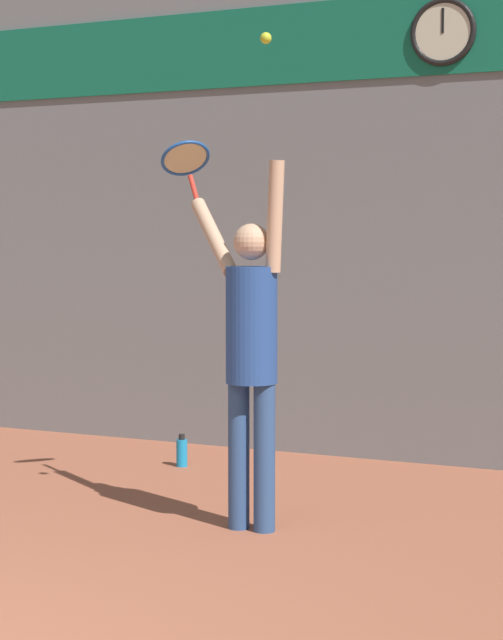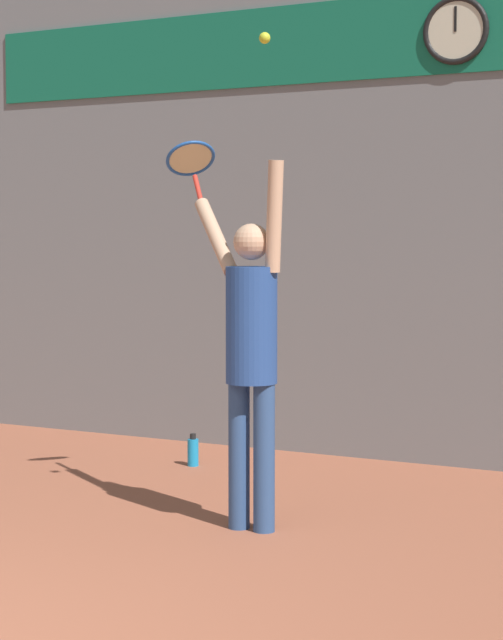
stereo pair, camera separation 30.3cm
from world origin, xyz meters
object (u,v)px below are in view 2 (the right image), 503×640
Objects in this scene: tennis_player at (251,343)px; tennis_ball at (265,38)px; tennis_racket at (191,161)px; scoreboard_clock at (456,30)px; water_bottle at (193,452)px.

tennis_ball is at bearing -36.70° from tennis_player.
tennis_racket is (-0.69, 0.47, 1.13)m from tennis_player.
scoreboard_clock is at bearing 82.42° from tennis_ball.
scoreboard_clock is 1.21× the size of tennis_racket.
tennis_player is at bearing -101.39° from scoreboard_clock.
tennis_racket reaches higher than water_bottle.
scoreboard_clock reaches higher than tennis_player.
tennis_player is at bearing 143.30° from tennis_ball.
scoreboard_clock is 2.04× the size of water_bottle.
tennis_ball is (-0.33, -2.49, -0.40)m from scoreboard_clock.
scoreboard_clock is 0.23× the size of tennis_player.
tennis_racket is 6.45× the size of tennis_ball.
tennis_racket is (-1.17, -1.91, -1.05)m from scoreboard_clock.
water_bottle is at bearing 130.77° from tennis_player.
tennis_racket is at bearing 145.75° from tennis_player.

